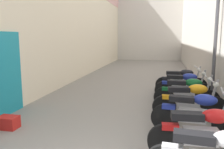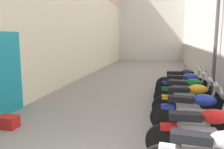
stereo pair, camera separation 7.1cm
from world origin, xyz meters
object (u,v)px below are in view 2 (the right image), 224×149
(motorcycle_fourth, at_px, (190,100))
(motorcycle_sixth, at_px, (184,85))
(motorcycle_second, at_px, (203,132))
(motorcycle_fifth, at_px, (187,92))
(street_lamp, at_px, (214,19))
(plastic_crate, at_px, (8,122))
(motorcycle_third, at_px, (195,112))
(motorcycle_seventh, at_px, (182,80))

(motorcycle_fourth, bearing_deg, motorcycle_sixth, 90.00)
(motorcycle_second, height_order, motorcycle_sixth, same)
(motorcycle_fifth, relative_size, street_lamp, 0.43)
(motorcycle_second, relative_size, plastic_crate, 4.21)
(motorcycle_fifth, height_order, street_lamp, street_lamp)
(motorcycle_fifth, bearing_deg, motorcycle_third, -90.00)
(motorcycle_fifth, bearing_deg, motorcycle_fourth, -90.00)
(motorcycle_seventh, relative_size, street_lamp, 0.43)
(motorcycle_second, xyz_separation_m, plastic_crate, (-4.10, 0.56, -0.36))
(motorcycle_fifth, distance_m, plastic_crate, 4.75)
(motorcycle_third, bearing_deg, plastic_crate, -172.90)
(motorcycle_fourth, height_order, motorcycle_seventh, same)
(motorcycle_sixth, bearing_deg, motorcycle_third, -90.00)
(motorcycle_second, distance_m, motorcycle_seventh, 4.86)
(motorcycle_fourth, bearing_deg, motorcycle_third, -90.00)
(motorcycle_second, height_order, motorcycle_third, same)
(motorcycle_third, relative_size, motorcycle_sixth, 0.99)
(motorcycle_fourth, relative_size, motorcycle_fifth, 1.00)
(motorcycle_third, distance_m, motorcycle_sixth, 2.86)
(motorcycle_fourth, xyz_separation_m, plastic_crate, (-4.10, -1.51, -0.36))
(motorcycle_seventh, distance_m, street_lamp, 2.57)
(motorcycle_third, relative_size, street_lamp, 0.42)
(plastic_crate, bearing_deg, motorcycle_seventh, 46.38)
(motorcycle_second, bearing_deg, motorcycle_seventh, 90.00)
(motorcycle_seventh, distance_m, plastic_crate, 5.95)
(motorcycle_second, height_order, plastic_crate, motorcycle_second)
(motorcycle_third, relative_size, motorcycle_seventh, 0.99)
(motorcycle_third, bearing_deg, motorcycle_fourth, 90.00)
(motorcycle_fourth, bearing_deg, motorcycle_seventh, 90.00)
(motorcycle_fifth, xyz_separation_m, motorcycle_seventh, (0.00, 1.93, 0.00))
(motorcycle_third, xyz_separation_m, motorcycle_sixth, (0.00, 2.86, 0.00))
(motorcycle_sixth, xyz_separation_m, plastic_crate, (-4.10, -3.37, -0.36))
(motorcycle_third, xyz_separation_m, plastic_crate, (-4.10, -0.51, -0.36))
(motorcycle_sixth, distance_m, street_lamp, 2.22)
(motorcycle_third, height_order, motorcycle_sixth, same)
(motorcycle_second, distance_m, motorcycle_fifth, 2.92)
(motorcycle_fourth, xyz_separation_m, street_lamp, (0.69, 1.41, 2.06))
(motorcycle_seventh, height_order, plastic_crate, motorcycle_seventh)
(plastic_crate, bearing_deg, motorcycle_sixth, 39.44)
(plastic_crate, bearing_deg, street_lamp, 31.32)
(street_lamp, bearing_deg, motorcycle_sixth, 146.81)
(motorcycle_third, height_order, plastic_crate, motorcycle_third)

